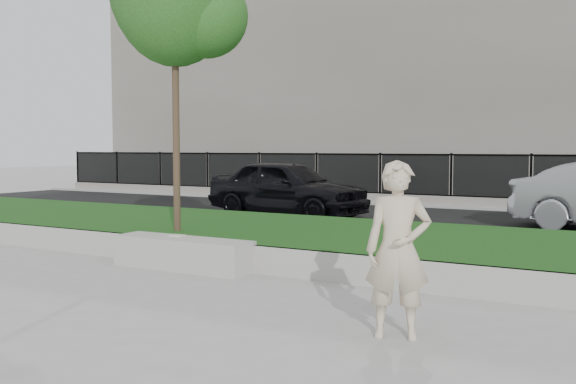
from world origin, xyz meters
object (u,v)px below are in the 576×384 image
Objects in this scene: man at (398,250)px; book at (177,236)px; car_dark at (287,188)px; stone_bench at (183,253)px.

man is 4.49m from book.
stone_bench is at bearing -155.76° from car_dark.
stone_bench is at bearing -35.18° from book.
car_dark is (-2.04, 6.67, 0.54)m from stone_bench.
book is (-0.17, 0.10, 0.24)m from stone_bench.
car_dark is at bearing 106.99° from stone_bench.
book is at bearing 151.11° from stone_bench.
stone_bench is 10.99× the size of book.
book is (-4.10, 1.79, -0.36)m from man.
car_dark is at bearing 105.32° from man.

